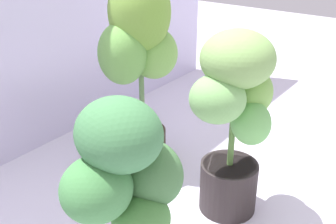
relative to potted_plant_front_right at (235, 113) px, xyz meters
name	(u,v)px	position (x,y,z in m)	size (l,w,h in m)	color
potted_plant_front_right	(235,113)	(0.00, 0.00, 0.00)	(0.40, 0.36, 0.72)	#2D2625
potted_plant_front_left	(126,197)	(-0.57, 0.01, -0.03)	(0.34, 0.28, 0.67)	#9A5438
potted_plant_back_right	(139,51)	(0.06, 0.49, 0.12)	(0.43, 0.34, 0.87)	#2E241A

